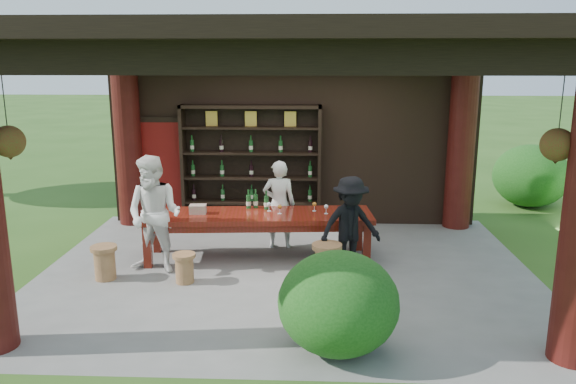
{
  "coord_description": "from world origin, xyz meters",
  "views": [
    {
      "loc": [
        0.35,
        -7.97,
        3.11
      ],
      "look_at": [
        0.0,
        0.4,
        1.15
      ],
      "focal_mm": 35.0,
      "sensor_mm": 36.0,
      "label": 1
    }
  ],
  "objects_px": {
    "stool_far_left": "(105,262)",
    "guest_woman": "(155,215)",
    "stool_near_left": "(184,267)",
    "napkin_basket": "(198,209)",
    "wine_shelf": "(251,166)",
    "host": "(279,204)",
    "guest_man": "(350,226)",
    "tasting_table": "(258,220)",
    "stool_near_right": "(327,262)"
  },
  "relations": [
    {
      "from": "stool_far_left",
      "to": "guest_woman",
      "type": "bearing_deg",
      "value": 27.31
    },
    {
      "from": "guest_woman",
      "to": "stool_near_left",
      "type": "bearing_deg",
      "value": -27.1
    },
    {
      "from": "napkin_basket",
      "to": "stool_near_left",
      "type": "bearing_deg",
      "value": -90.65
    },
    {
      "from": "wine_shelf",
      "to": "host",
      "type": "distance_m",
      "value": 1.47
    },
    {
      "from": "guest_woman",
      "to": "guest_man",
      "type": "relative_size",
      "value": 1.2
    },
    {
      "from": "guest_man",
      "to": "stool_near_left",
      "type": "bearing_deg",
      "value": 170.29
    },
    {
      "from": "tasting_table",
      "to": "stool_near_right",
      "type": "height_order",
      "value": "tasting_table"
    },
    {
      "from": "guest_man",
      "to": "wine_shelf",
      "type": "bearing_deg",
      "value": 104.37
    },
    {
      "from": "stool_near_right",
      "to": "host",
      "type": "height_order",
      "value": "host"
    },
    {
      "from": "tasting_table",
      "to": "host",
      "type": "bearing_deg",
      "value": 61.88
    },
    {
      "from": "wine_shelf",
      "to": "stool_far_left",
      "type": "distance_m",
      "value": 3.5
    },
    {
      "from": "host",
      "to": "guest_woman",
      "type": "height_order",
      "value": "guest_woman"
    },
    {
      "from": "wine_shelf",
      "to": "stool_near_left",
      "type": "distance_m",
      "value": 3.13
    },
    {
      "from": "host",
      "to": "guest_man",
      "type": "relative_size",
      "value": 1.02
    },
    {
      "from": "guest_man",
      "to": "napkin_basket",
      "type": "height_order",
      "value": "guest_man"
    },
    {
      "from": "stool_near_right",
      "to": "guest_man",
      "type": "distance_m",
      "value": 0.65
    },
    {
      "from": "stool_near_right",
      "to": "guest_woman",
      "type": "relative_size",
      "value": 0.32
    },
    {
      "from": "host",
      "to": "stool_far_left",
      "type": "bearing_deg",
      "value": 31.02
    },
    {
      "from": "stool_near_left",
      "to": "guest_woman",
      "type": "height_order",
      "value": "guest_woman"
    },
    {
      "from": "stool_near_right",
      "to": "napkin_basket",
      "type": "relative_size",
      "value": 2.19
    },
    {
      "from": "host",
      "to": "guest_man",
      "type": "height_order",
      "value": "host"
    },
    {
      "from": "tasting_table",
      "to": "napkin_basket",
      "type": "bearing_deg",
      "value": -177.2
    },
    {
      "from": "tasting_table",
      "to": "guest_man",
      "type": "bearing_deg",
      "value": -23.29
    },
    {
      "from": "host",
      "to": "stool_near_left",
      "type": "bearing_deg",
      "value": 50.99
    },
    {
      "from": "guest_man",
      "to": "stool_far_left",
      "type": "bearing_deg",
      "value": 165.4
    },
    {
      "from": "stool_near_right",
      "to": "stool_far_left",
      "type": "relative_size",
      "value": 1.13
    },
    {
      "from": "stool_far_left",
      "to": "napkin_basket",
      "type": "xyz_separation_m",
      "value": [
        1.2,
        0.93,
        0.55
      ]
    },
    {
      "from": "guest_woman",
      "to": "napkin_basket",
      "type": "distance_m",
      "value": 0.79
    },
    {
      "from": "stool_near_left",
      "to": "stool_near_right",
      "type": "relative_size",
      "value": 0.76
    },
    {
      "from": "stool_far_left",
      "to": "napkin_basket",
      "type": "bearing_deg",
      "value": 37.91
    },
    {
      "from": "host",
      "to": "napkin_basket",
      "type": "distance_m",
      "value": 1.4
    },
    {
      "from": "tasting_table",
      "to": "stool_near_right",
      "type": "relative_size",
      "value": 6.46
    },
    {
      "from": "wine_shelf",
      "to": "tasting_table",
      "type": "bearing_deg",
      "value": -80.97
    },
    {
      "from": "wine_shelf",
      "to": "host",
      "type": "xyz_separation_m",
      "value": [
        0.6,
        -1.28,
        -0.41
      ]
    },
    {
      "from": "wine_shelf",
      "to": "stool_near_right",
      "type": "height_order",
      "value": "wine_shelf"
    },
    {
      "from": "wine_shelf",
      "to": "stool_near_right",
      "type": "bearing_deg",
      "value": -63.94
    },
    {
      "from": "guest_woman",
      "to": "guest_man",
      "type": "bearing_deg",
      "value": 13.28
    },
    {
      "from": "stool_near_right",
      "to": "stool_far_left",
      "type": "height_order",
      "value": "stool_near_right"
    },
    {
      "from": "stool_near_right",
      "to": "guest_man",
      "type": "xyz_separation_m",
      "value": [
        0.34,
        0.34,
        0.44
      ]
    },
    {
      "from": "stool_near_left",
      "to": "host",
      "type": "height_order",
      "value": "host"
    },
    {
      "from": "wine_shelf",
      "to": "stool_near_right",
      "type": "relative_size",
      "value": 4.63
    },
    {
      "from": "host",
      "to": "napkin_basket",
      "type": "height_order",
      "value": "host"
    },
    {
      "from": "host",
      "to": "guest_woman",
      "type": "relative_size",
      "value": 0.85
    },
    {
      "from": "guest_woman",
      "to": "guest_man",
      "type": "distance_m",
      "value": 2.9
    },
    {
      "from": "stool_far_left",
      "to": "guest_man",
      "type": "xyz_separation_m",
      "value": [
        3.57,
        0.37,
        0.47
      ]
    },
    {
      "from": "host",
      "to": "guest_man",
      "type": "bearing_deg",
      "value": 132.0
    },
    {
      "from": "stool_near_right",
      "to": "napkin_basket",
      "type": "bearing_deg",
      "value": 155.92
    },
    {
      "from": "stool_near_right",
      "to": "host",
      "type": "relative_size",
      "value": 0.38
    },
    {
      "from": "stool_far_left",
      "to": "wine_shelf",
      "type": "bearing_deg",
      "value": 56.77
    },
    {
      "from": "guest_woman",
      "to": "napkin_basket",
      "type": "xyz_separation_m",
      "value": [
        0.53,
        0.59,
        -0.07
      ]
    }
  ]
}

